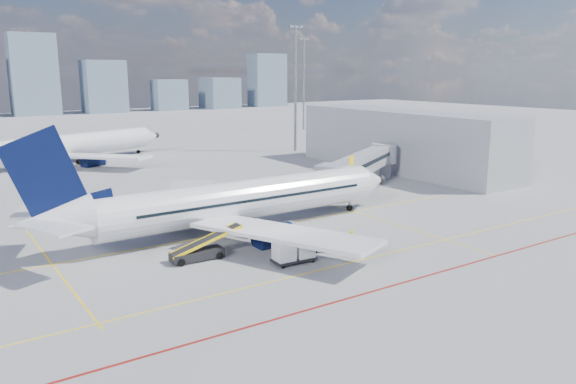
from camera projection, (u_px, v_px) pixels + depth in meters
name	position (u px, v px, depth m)	size (l,w,h in m)	color
ground	(295.00, 249.00, 52.98)	(420.00, 420.00, 0.00)	gray
apron_markings	(314.00, 261.00, 49.49)	(90.00, 35.12, 0.01)	yellow
jet_bridge	(364.00, 163.00, 78.73)	(23.55, 15.78, 6.30)	#94979C
terminal_block	(402.00, 140.00, 94.80)	(10.00, 42.00, 10.00)	#94979C
floodlight_mast_ne	(295.00, 85.00, 115.46)	(3.20, 0.61, 25.45)	slate
floodlight_mast_far	(304.00, 82.00, 158.58)	(3.20, 0.61, 25.45)	slate
main_aircraft	(230.00, 202.00, 57.62)	(42.75, 37.25, 12.46)	silver
second_aircraft	(65.00, 146.00, 100.95)	(41.16, 35.00, 12.42)	silver
baggage_tug	(319.00, 244.00, 52.05)	(2.44, 1.90, 1.51)	silver
cargo_dolly	(294.00, 250.00, 48.77)	(3.93, 1.96, 2.10)	black
belt_loader	(199.00, 252.00, 49.70)	(6.79, 2.00, 2.76)	black
ramp_worker	(352.00, 240.00, 52.14)	(0.73, 0.48, 2.01)	#FEFD1A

